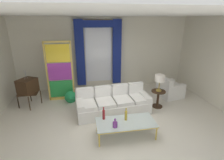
{
  "coord_description": "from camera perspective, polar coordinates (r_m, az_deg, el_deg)",
  "views": [
    {
      "loc": [
        -0.89,
        -4.22,
        2.91
      ],
      "look_at": [
        0.0,
        0.9,
        1.05
      ],
      "focal_mm": 27.55,
      "sensor_mm": 36.0,
      "label": 1
    }
  ],
  "objects": [
    {
      "name": "ground_plane",
      "position": [
        5.2,
        1.74,
        -14.33
      ],
      "size": [
        16.0,
        16.0,
        0.0
      ],
      "primitive_type": "plane",
      "color": "silver"
    },
    {
      "name": "wall_rear",
      "position": [
        7.47,
        -2.89,
        8.78
      ],
      "size": [
        8.0,
        0.12,
        3.0
      ],
      "primitive_type": "cube",
      "color": "silver",
      "rests_on": "ground"
    },
    {
      "name": "wall_right",
      "position": [
        6.77,
        32.78,
        4.53
      ],
      "size": [
        0.12,
        7.0,
        3.0
      ],
      "primitive_type": "cube",
      "color": "silver",
      "rests_on": "ground"
    },
    {
      "name": "ceiling_slab",
      "position": [
        5.1,
        0.19,
        20.94
      ],
      "size": [
        8.0,
        7.6,
        0.04
      ],
      "primitive_type": "cube",
      "color": "white"
    },
    {
      "name": "curtained_window",
      "position": [
        7.24,
        -4.46,
        10.34
      ],
      "size": [
        2.0,
        0.17,
        2.7
      ],
      "color": "white",
      "rests_on": "ground"
    },
    {
      "name": "couch_white_long",
      "position": [
        5.69,
        0.18,
        -7.54
      ],
      "size": [
        2.41,
        1.15,
        0.86
      ],
      "color": "white",
      "rests_on": "ground"
    },
    {
      "name": "coffee_table",
      "position": [
        4.57,
        4.55,
        -13.98
      ],
      "size": [
        1.52,
        0.7,
        0.41
      ],
      "color": "silver",
      "rests_on": "ground"
    },
    {
      "name": "bottle_blue_decanter",
      "position": [
        4.58,
        -2.77,
        -11.26
      ],
      "size": [
        0.07,
        0.07,
        0.35
      ],
      "color": "maroon",
      "rests_on": "coffee_table"
    },
    {
      "name": "bottle_crystal_tall",
      "position": [
        4.55,
        4.65,
        -11.54
      ],
      "size": [
        0.07,
        0.07,
        0.35
      ],
      "color": "gold",
      "rests_on": "coffee_table"
    },
    {
      "name": "bottle_amber_squat",
      "position": [
        4.31,
        1.03,
        -14.41
      ],
      "size": [
        0.12,
        0.12,
        0.23
      ],
      "color": "#753384",
      "rests_on": "coffee_table"
    },
    {
      "name": "vintage_tv",
      "position": [
        6.53,
        -26.22,
        -1.95
      ],
      "size": [
        0.73,
        0.76,
        1.35
      ],
      "color": "#382314",
      "rests_on": "ground"
    },
    {
      "name": "armchair_white",
      "position": [
        7.1,
        18.39,
        -3.03
      ],
      "size": [
        0.95,
        0.94,
        0.8
      ],
      "color": "white",
      "rests_on": "ground"
    },
    {
      "name": "stained_glass_divider",
      "position": [
        6.51,
        -16.9,
        2.29
      ],
      "size": [
        0.95,
        0.05,
        2.2
      ],
      "color": "gold",
      "rests_on": "ground"
    },
    {
      "name": "peacock_figurine",
      "position": [
        6.38,
        -13.59,
        -5.82
      ],
      "size": [
        0.44,
        0.6,
        0.5
      ],
      "color": "beige",
      "rests_on": "ground"
    },
    {
      "name": "round_side_table",
      "position": [
        6.15,
        15.01,
        -5.57
      ],
      "size": [
        0.48,
        0.48,
        0.59
      ],
      "color": "#382314",
      "rests_on": "ground"
    },
    {
      "name": "table_lamp_brass",
      "position": [
        5.9,
        15.58,
        0.36
      ],
      "size": [
        0.32,
        0.32,
        0.57
      ],
      "color": "#B29338",
      "rests_on": "round_side_table"
    }
  ]
}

